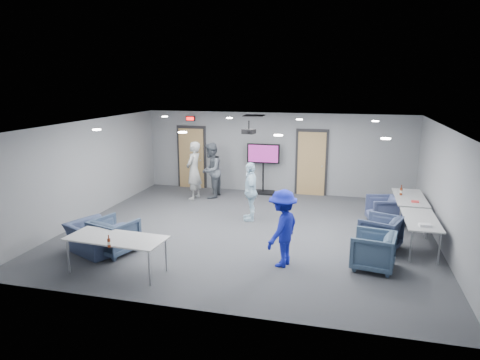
% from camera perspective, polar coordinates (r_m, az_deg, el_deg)
% --- Properties ---
extents(floor, '(9.00, 9.00, 0.00)m').
position_cam_1_polar(floor, '(10.98, 1.17, -6.74)').
color(floor, '#34363B').
rests_on(floor, ground).
extents(ceiling, '(9.00, 9.00, 0.00)m').
position_cam_1_polar(ceiling, '(10.38, 1.24, 7.42)').
color(ceiling, silver).
rests_on(ceiling, wall_back).
extents(wall_back, '(9.00, 0.02, 2.70)m').
position_cam_1_polar(wall_back, '(14.45, 4.81, 3.59)').
color(wall_back, gray).
rests_on(wall_back, floor).
extents(wall_front, '(9.00, 0.02, 2.70)m').
position_cam_1_polar(wall_front, '(6.91, -6.38, -7.09)').
color(wall_front, gray).
rests_on(wall_front, floor).
extents(wall_left, '(0.02, 8.00, 2.70)m').
position_cam_1_polar(wall_left, '(12.39, -19.52, 1.28)').
color(wall_left, gray).
rests_on(wall_left, floor).
extents(wall_right, '(0.02, 8.00, 2.70)m').
position_cam_1_polar(wall_right, '(10.56, 25.73, -1.22)').
color(wall_right, gray).
rests_on(wall_right, floor).
extents(door_left, '(1.06, 0.17, 2.24)m').
position_cam_1_polar(door_left, '(15.23, -6.46, 2.96)').
color(door_left, black).
rests_on(door_left, wall_back).
extents(door_right, '(1.06, 0.17, 2.24)m').
position_cam_1_polar(door_right, '(14.31, 9.50, 2.21)').
color(door_right, black).
rests_on(door_right, wall_back).
extents(exit_sign, '(0.32, 0.08, 0.16)m').
position_cam_1_polar(exit_sign, '(15.03, -6.62, 8.14)').
color(exit_sign, black).
rests_on(exit_sign, wall_back).
extents(hvac_diffuser, '(0.60, 0.60, 0.03)m').
position_cam_1_polar(hvac_diffuser, '(13.21, 1.88, 8.57)').
color(hvac_diffuser, black).
rests_on(hvac_diffuser, ceiling).
extents(downlights, '(6.18, 3.78, 0.02)m').
position_cam_1_polar(downlights, '(10.38, 1.24, 7.34)').
color(downlights, white).
rests_on(downlights, ceiling).
extents(person_a, '(0.54, 0.73, 1.86)m').
position_cam_1_polar(person_a, '(13.69, -6.18, 1.24)').
color(person_a, '#9C9F9C').
rests_on(person_a, floor).
extents(person_b, '(0.68, 0.87, 1.79)m').
position_cam_1_polar(person_b, '(13.85, -3.89, 1.28)').
color(person_b, '#515861').
rests_on(person_b, floor).
extents(person_c, '(0.65, 1.01, 1.61)m').
position_cam_1_polar(person_c, '(11.58, 1.40, -1.52)').
color(person_c, '#C6E9FF').
rests_on(person_c, floor).
extents(person_d, '(0.88, 1.17, 1.60)m').
position_cam_1_polar(person_d, '(8.78, 5.68, -6.42)').
color(person_d, '#1B25B1').
rests_on(person_d, floor).
extents(chair_right_a, '(0.96, 0.94, 0.73)m').
position_cam_1_polar(chair_right_a, '(12.05, 18.58, -3.80)').
color(chair_right_a, '#3B4467').
rests_on(chair_right_a, floor).
extents(chair_right_b, '(1.07, 1.06, 0.76)m').
position_cam_1_polar(chair_right_b, '(10.22, 18.18, -6.68)').
color(chair_right_b, '#34405B').
rests_on(chair_right_b, floor).
extents(chair_right_c, '(0.96, 0.94, 0.76)m').
position_cam_1_polar(chair_right_c, '(9.14, 17.30, -8.99)').
color(chair_right_c, '#3D526B').
rests_on(chair_right_c, floor).
extents(chair_front_a, '(1.06, 1.08, 0.79)m').
position_cam_1_polar(chair_front_a, '(9.89, -16.39, -7.14)').
color(chair_front_a, '#3A4C65').
rests_on(chair_front_a, floor).
extents(chair_front_b, '(1.36, 1.29, 0.69)m').
position_cam_1_polar(chair_front_b, '(10.03, -18.78, -7.32)').
color(chair_front_b, '#3C4969').
rests_on(chair_front_b, floor).
extents(table_right_a, '(0.76, 1.83, 0.73)m').
position_cam_1_polar(table_right_a, '(12.18, 21.69, -2.31)').
color(table_right_a, '#A2A4A7').
rests_on(table_right_a, floor).
extents(table_right_b, '(0.71, 1.70, 0.73)m').
position_cam_1_polar(table_right_b, '(10.37, 22.95, -5.04)').
color(table_right_b, '#A2A4A7').
rests_on(table_right_b, floor).
extents(table_front_left, '(2.01, 0.94, 0.73)m').
position_cam_1_polar(table_front_left, '(8.81, -16.18, -7.61)').
color(table_front_left, '#A2A4A7').
rests_on(table_front_left, floor).
extents(bottle_front, '(0.06, 0.06, 0.24)m').
position_cam_1_polar(bottle_front, '(8.31, -17.07, -8.00)').
color(bottle_front, '#632411').
rests_on(bottle_front, table_front_left).
extents(bottle_right, '(0.07, 0.07, 0.28)m').
position_cam_1_polar(bottle_right, '(12.25, 20.69, -1.42)').
color(bottle_right, '#632411').
rests_on(bottle_right, table_right_a).
extents(snack_box, '(0.18, 0.12, 0.04)m').
position_cam_1_polar(snack_box, '(11.67, 22.30, -2.67)').
color(snack_box, red).
rests_on(snack_box, table_right_a).
extents(wrapper, '(0.25, 0.18, 0.05)m').
position_cam_1_polar(wrapper, '(9.87, 23.46, -5.53)').
color(wrapper, silver).
rests_on(wrapper, table_right_b).
extents(tv_stand, '(1.10, 0.52, 1.69)m').
position_cam_1_polar(tv_stand, '(14.34, 3.11, 1.95)').
color(tv_stand, black).
rests_on(tv_stand, floor).
extents(projector, '(0.36, 0.34, 0.35)m').
position_cam_1_polar(projector, '(11.52, 1.17, 6.52)').
color(projector, black).
rests_on(projector, ceiling).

